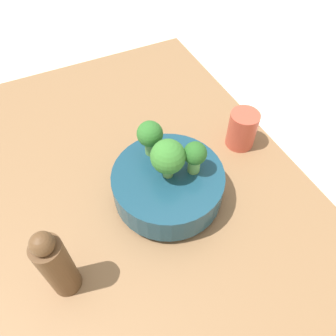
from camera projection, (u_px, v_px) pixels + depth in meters
The scene contains 8 objects.
ground_plane at pixel (147, 197), 0.73m from camera, with size 6.00×6.00×0.00m, color beige.
table at pixel (147, 193), 0.71m from camera, with size 1.03×0.66×0.03m.
bowl at pixel (168, 184), 0.65m from camera, with size 0.22×0.22×0.08m.
broccoli_floret_right at pixel (150, 136), 0.62m from camera, with size 0.05×0.05×0.08m.
broccoli_floret_center at pixel (168, 157), 0.59m from camera, with size 0.06×0.06×0.09m.
broccoli_floret_front at pixel (195, 155), 0.60m from camera, with size 0.04×0.04×0.07m.
cup at pixel (242, 129), 0.75m from camera, with size 0.07×0.07×0.09m.
pepper_mill at pixel (56, 265), 0.51m from camera, with size 0.05×0.05×0.17m.
Camera 1 is at (-0.38, 0.14, 0.61)m, focal length 35.00 mm.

